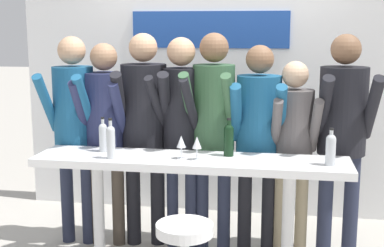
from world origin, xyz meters
name	(u,v)px	position (x,y,z in m)	size (l,w,h in m)	color
back_wall	(215,79)	(0.00, 1.51, 1.38)	(3.99, 0.12, 2.76)	white
tasting_table	(190,178)	(0.00, 0.00, 0.77)	(2.39, 0.50, 0.93)	white
person_far_left	(74,116)	(-1.09, 0.43, 1.14)	(0.42, 0.55, 1.83)	#23283D
person_left	(105,121)	(-0.81, 0.43, 1.11)	(0.42, 0.55, 1.77)	#473D33
person_center_left	(144,116)	(-0.49, 0.49, 1.15)	(0.52, 0.64, 1.85)	black
person_center	(181,117)	(-0.16, 0.47, 1.15)	(0.43, 0.57, 1.82)	#23283D
person_center_right	(213,117)	(0.11, 0.48, 1.16)	(0.45, 0.58, 1.86)	#23283D
person_right	(258,127)	(0.49, 0.47, 1.09)	(0.44, 0.55, 1.76)	black
person_far_right	(293,137)	(0.77, 0.45, 1.02)	(0.41, 0.52, 1.64)	gray
person_rightmost	(343,122)	(1.16, 0.49, 1.15)	(0.49, 0.61, 1.85)	#23283D
wine_bottle_0	(331,148)	(1.02, -0.05, 1.05)	(0.07, 0.07, 0.27)	#B7BCC1
wine_bottle_1	(103,136)	(-0.71, 0.09, 1.05)	(0.06, 0.06, 0.28)	#B7BCC1
wine_bottle_2	(229,138)	(0.28, 0.11, 1.06)	(0.08, 0.08, 0.29)	black
wine_bottle_3	(111,140)	(-0.58, -0.12, 1.07)	(0.07, 0.07, 0.31)	#B7BCC1
wine_glass_0	(181,142)	(-0.06, -0.04, 1.05)	(0.07, 0.07, 0.18)	silver
wine_glass_1	(197,143)	(0.06, -0.05, 1.05)	(0.07, 0.07, 0.18)	silver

